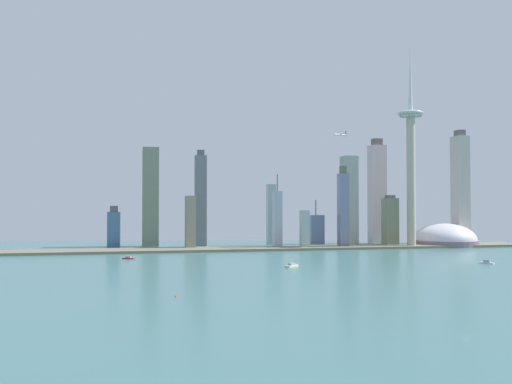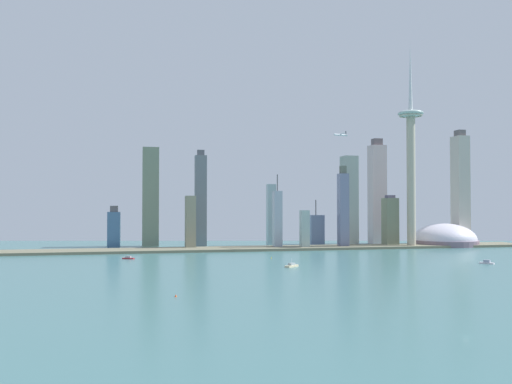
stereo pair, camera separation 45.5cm
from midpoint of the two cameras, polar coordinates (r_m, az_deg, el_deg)
name	(u,v)px [view 2 (the right image)]	position (r m, az deg, el deg)	size (l,w,h in m)	color
ground_plane	(466,336)	(294.44, 21.00, -13.84)	(6000.00, 6000.00, 0.00)	#407071
waterfront_pier	(248,249)	(796.45, -0.81, -5.91)	(877.66, 63.31, 3.55)	#706D57
observation_tower	(411,151)	(877.32, 15.82, 4.08)	(38.95, 38.95, 317.70)	#B8AE97
stadium_dome	(445,240)	(931.38, 19.04, -4.78)	(104.04, 104.04, 52.76)	slate
skyscraper_0	(277,220)	(817.07, 2.26, -2.89)	(12.18, 13.58, 110.64)	#9EAABB
skyscraper_1	(114,228)	(879.01, -14.54, -3.66)	(19.14, 27.35, 63.90)	#40648C
skyscraper_2	(151,197)	(880.79, -10.90, -0.50)	(25.30, 27.23, 155.81)	slate
skyscraper_3	(201,200)	(860.44, -5.76, -0.83)	(17.83, 14.71, 151.27)	slate
skyscraper_4	(190,223)	(810.93, -6.83, -3.17)	(14.26, 23.95, 78.52)	gray
skyscraper_5	(343,209)	(841.57, 9.07, -1.78)	(14.29, 14.18, 124.51)	slate
skyscraper_6	(390,222)	(883.80, 13.80, -3.03)	(20.32, 21.00, 80.51)	slate
skyscraper_7	(305,230)	(814.30, 5.09, -3.92)	(12.44, 12.33, 57.22)	#A2B7B2
skyscraper_8	(271,215)	(885.05, 1.60, -2.38)	(13.39, 13.95, 98.70)	#96B3B9
skyscraper_9	(316,230)	(883.65, 6.26, -3.98)	(22.12, 21.82, 73.43)	slate
skyscraper_10	(377,193)	(953.92, 12.51, -0.11)	(25.42, 23.39, 178.17)	beige
skyscraper_11	(460,189)	(960.37, 20.49, 0.27)	(20.56, 26.10, 188.41)	#B8B1A6
skyscraper_12	(349,201)	(888.23, 9.68, -0.92)	(22.38, 24.86, 143.34)	#98A49B
boat_0	(128,258)	(678.67, -13.12, -6.69)	(14.90, 10.48, 3.50)	#A62129
boat_1	(487,262)	(657.52, 22.90, -6.76)	(13.09, 14.46, 4.37)	white
boat_2	(292,266)	(576.89, 3.75, -7.64)	(16.84, 15.47, 8.33)	beige
channel_buoy_1	(176,296)	(393.97, -8.31, -10.61)	(1.69, 1.69, 1.74)	#E54C19
channel_buoy_2	(271,258)	(667.16, 1.61, -6.83)	(1.04, 1.04, 2.24)	yellow
airplane	(340,135)	(811.02, 8.78, 5.91)	(22.86, 21.00, 7.49)	silver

